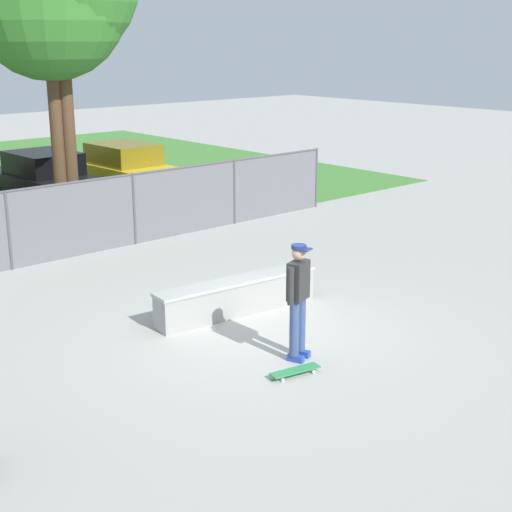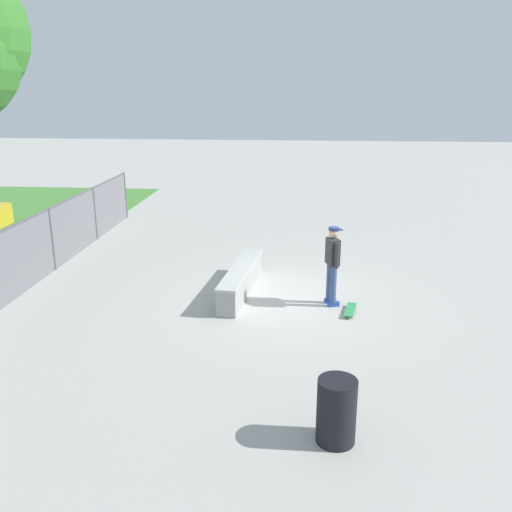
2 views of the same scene
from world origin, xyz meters
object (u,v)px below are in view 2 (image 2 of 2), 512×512
Objects in this scene: concrete_ledge at (241,280)px; skateboard at (350,310)px; trash_bin at (336,411)px; skateboarder at (332,262)px.

skateboard is (-1.05, -2.56, -0.25)m from concrete_ledge.
concrete_ledge is at bearing 19.25° from trash_bin.
skateboard is at bearing -112.32° from concrete_ledge.
skateboard is (-0.45, -0.41, -0.96)m from skateboarder.
skateboard is at bearing -137.59° from skateboarder.
skateboarder is 2.23× the size of skateboard.
trash_bin reaches higher than concrete_ledge.
skateboarder is 1.14m from skateboard.
skateboarder reaches higher than skateboard.
concrete_ledge is 3.98× the size of skateboard.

